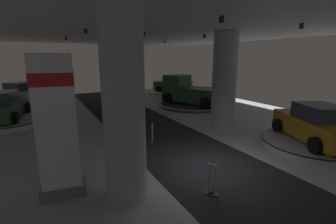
# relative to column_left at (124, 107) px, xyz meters

# --- Properties ---
(ground) EXTENTS (24.00, 44.00, 0.06)m
(ground) POSITION_rel_column_left_xyz_m (3.42, 0.44, -2.77)
(ground) COLOR #B2B2B7
(ceiling_with_spotlights) EXTENTS (24.00, 44.00, 0.39)m
(ceiling_with_spotlights) POSITION_rel_column_left_xyz_m (3.42, 0.44, 2.80)
(ceiling_with_spotlights) COLOR silver
(column_left) EXTENTS (1.18, 1.18, 5.50)m
(column_left) POSITION_rel_column_left_xyz_m (0.00, 0.00, 0.00)
(column_left) COLOR #ADADB2
(column_left) RESTS_ON ground
(column_right) EXTENTS (1.37, 1.37, 5.50)m
(column_right) POSITION_rel_column_left_xyz_m (7.31, 4.32, 0.00)
(column_right) COLOR #ADADB2
(column_right) RESTS_ON ground
(brand_sign_pylon) EXTENTS (1.34, 0.81, 4.21)m
(brand_sign_pylon) POSITION_rel_column_left_xyz_m (-1.67, 1.01, -0.58)
(brand_sign_pylon) COLOR slate
(brand_sign_pylon) RESTS_ON ground
(display_platform_far_right) EXTENTS (5.68, 5.68, 0.25)m
(display_platform_far_right) POSITION_rel_column_left_xyz_m (9.34, 10.41, -2.61)
(display_platform_far_right) COLOR #333338
(display_platform_far_right) RESTS_ON ground
(pickup_truck_far_right) EXTENTS (4.17, 5.70, 2.30)m
(pickup_truck_far_right) POSITION_rel_column_left_xyz_m (9.22, 10.71, -1.56)
(pickup_truck_far_right) COLOR #2D5638
(pickup_truck_far_right) RESTS_ON display_platform_far_right
(display_platform_far_left) EXTENTS (4.78, 4.78, 0.36)m
(display_platform_far_left) POSITION_rel_column_left_xyz_m (-4.13, 11.16, -2.55)
(display_platform_far_left) COLOR silver
(display_platform_far_left) RESTS_ON ground
(display_car_far_left) EXTENTS (2.85, 4.46, 1.71)m
(display_car_far_left) POSITION_rel_column_left_xyz_m (-4.13, 11.13, -1.63)
(display_car_far_left) COLOR #2D5638
(display_car_far_left) RESTS_ON display_platform_far_left
(display_platform_deep_right) EXTENTS (5.83, 5.83, 0.38)m
(display_platform_deep_right) POSITION_rel_column_left_xyz_m (11.07, 16.82, -2.54)
(display_platform_deep_right) COLOR silver
(display_platform_deep_right) RESTS_ON ground
(display_car_deep_right) EXTENTS (4.35, 4.11, 1.71)m
(display_car_deep_right) POSITION_rel_column_left_xyz_m (11.05, 16.84, -1.61)
(display_car_deep_right) COLOR #2D5638
(display_car_deep_right) RESTS_ON display_platform_deep_right
(display_platform_deep_left) EXTENTS (4.99, 4.99, 0.33)m
(display_platform_deep_left) POSITION_rel_column_left_xyz_m (-3.53, 16.97, -2.57)
(display_platform_deep_left) COLOR #B7B7BC
(display_platform_deep_left) RESTS_ON ground
(display_car_deep_left) EXTENTS (4.17, 4.31, 1.71)m
(display_car_deep_left) POSITION_rel_column_left_xyz_m (-3.51, 16.99, -1.65)
(display_car_deep_left) COLOR silver
(display_car_deep_left) RESTS_ON display_platform_deep_left
(display_platform_near_right) EXTENTS (4.53, 4.53, 0.34)m
(display_platform_near_right) POSITION_rel_column_left_xyz_m (8.86, -0.20, -2.56)
(display_platform_near_right) COLOR #B7B7BC
(display_platform_near_right) RESTS_ON ground
(display_car_near_right) EXTENTS (3.44, 4.57, 1.71)m
(display_car_near_right) POSITION_rel_column_left_xyz_m (8.85, -0.23, -1.64)
(display_car_near_right) COLOR #B77519
(display_car_near_right) RESTS_ON display_platform_near_right
(visitor_walking_near) EXTENTS (0.32, 0.32, 1.59)m
(visitor_walking_near) POSITION_rel_column_left_xyz_m (3.13, 9.86, -1.84)
(visitor_walking_near) COLOR black
(visitor_walking_near) RESTS_ON ground
(stanchion_a) EXTENTS (0.28, 0.28, 1.01)m
(stanchion_a) POSITION_rel_column_left_xyz_m (2.35, -1.17, -2.38)
(stanchion_a) COLOR #333338
(stanchion_a) RESTS_ON ground
(stanchion_b) EXTENTS (0.28, 0.28, 1.01)m
(stanchion_b) POSITION_rel_column_left_xyz_m (2.56, 3.83, -2.38)
(stanchion_b) COLOR #333338
(stanchion_b) RESTS_ON ground
(stanchion_c) EXTENTS (0.28, 0.28, 1.01)m
(stanchion_c) POSITION_rel_column_left_xyz_m (2.26, -1.02, -2.38)
(stanchion_c) COLOR #333338
(stanchion_c) RESTS_ON ground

